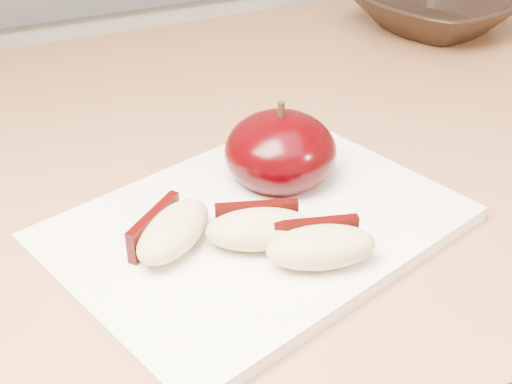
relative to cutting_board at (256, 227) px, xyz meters
name	(u,v)px	position (x,y,z in m)	size (l,w,h in m)	color
back_cabinet	(98,177)	(0.03, 0.83, -0.44)	(2.40, 0.62, 0.94)	silver
cutting_board	(256,227)	(0.00, 0.00, 0.00)	(0.28, 0.21, 0.01)	white
apple_half	(280,152)	(0.04, 0.05, 0.03)	(0.11, 0.11, 0.07)	black
apple_wedge_a	(171,231)	(-0.07, 0.00, 0.02)	(0.08, 0.08, 0.03)	tan
apple_wedge_b	(259,228)	(-0.01, -0.03, 0.02)	(0.08, 0.06, 0.03)	tan
apple_wedge_c	(320,246)	(0.02, -0.06, 0.02)	(0.08, 0.05, 0.03)	tan
bowl	(436,9)	(0.38, 0.30, 0.02)	(0.20, 0.20, 0.05)	black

